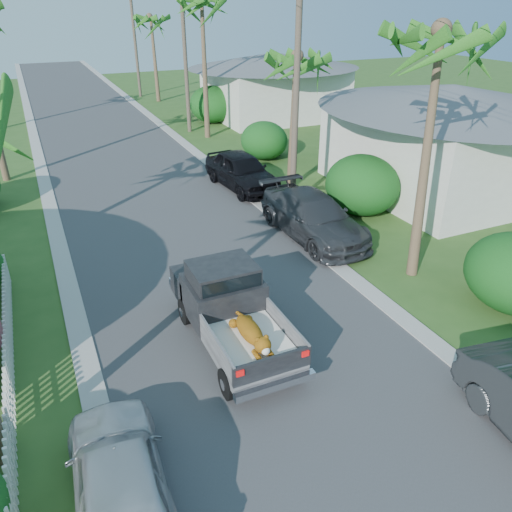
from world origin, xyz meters
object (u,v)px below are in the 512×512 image
utility_pole_c (185,60)px  utility_pole_d (135,43)px  house_right_near (445,143)px  utility_pole_b (296,99)px  parked_car_ln (120,482)px  palm_r_c (202,0)px  parked_car_rm (313,217)px  palm_r_b (295,57)px  pickup_truck (227,304)px  palm_r_a (446,32)px  parked_car_rf (242,171)px  palm_r_d (151,17)px  house_right_far (274,88)px

utility_pole_c → utility_pole_d: same height
house_right_near → utility_pole_b: utility_pole_b is taller
parked_car_ln → palm_r_c: palm_r_c is taller
parked_car_rm → palm_r_b: bearing=68.7°
utility_pole_c → pickup_truck: bearing=-105.1°
utility_pole_c → utility_pole_d: (0.00, 15.00, 0.00)m
palm_r_a → house_right_near: palm_r_a is taller
parked_car_rf → palm_r_d: palm_r_d is taller
pickup_truck → palm_r_a: (6.86, 0.82, 6.41)m
house_right_far → house_right_near: bearing=-90.0°
utility_pole_d → parked_car_rf: bearing=-92.5°
house_right_near → parked_car_rf: bearing=155.2°
palm_r_d → house_right_near: size_ratio=0.89×
parked_car_rm → palm_r_c: size_ratio=0.59×
palm_r_a → utility_pole_b: bearing=95.7°
pickup_truck → utility_pole_d: (6.16, 37.82, 3.59)m
pickup_truck → palm_r_b: palm_r_b is taller
palm_r_d → pickup_truck: bearing=-101.5°
palm_r_c → palm_r_b: bearing=-87.9°
palm_r_b → utility_pole_b: bearing=-116.6°
palm_r_c → palm_r_d: palm_r_c is taller
palm_r_a → pickup_truck: bearing=-173.2°
utility_pole_d → parked_car_rm: bearing=-91.5°
palm_r_d → utility_pole_c: 12.22m
parked_car_rf → utility_pole_b: (1.18, -2.98, 3.75)m
parked_car_rm → house_right_far: bearing=66.0°
parked_car_rf → palm_r_b: bearing=-29.0°
palm_r_d → utility_pole_c: size_ratio=0.89×
parked_car_ln → utility_pole_c: 28.93m
palm_r_b → palm_r_c: (-0.40, 11.00, 2.16)m
house_right_near → utility_pole_b: (-7.40, 1.00, 2.38)m
pickup_truck → parked_car_ln: 5.51m
house_right_near → utility_pole_b: 7.84m
utility_pole_b → house_right_near: bearing=-7.7°
palm_r_b → house_right_near: size_ratio=0.80×
parked_car_rf → palm_r_d: (2.08, 24.02, 5.89)m
parked_car_rf → house_right_far: 16.49m
palm_r_c → palm_r_a: bearing=-89.7°
house_right_far → utility_pole_b: utility_pole_b is taller
pickup_truck → palm_r_a: size_ratio=0.59×
parked_car_rf → palm_r_c: (1.78, 10.02, 7.26)m
palm_r_d → house_right_near: bearing=-76.9°
utility_pole_d → house_right_near: bearing=-76.6°
palm_r_c → parked_car_rm: bearing=-95.1°
parked_car_rm → house_right_near: bearing=13.3°
palm_r_b → house_right_far: 16.75m
pickup_truck → utility_pole_b: (6.16, 7.82, 3.59)m
palm_r_a → house_right_near: 10.39m
pickup_truck → house_right_near: (13.56, 6.82, 1.21)m
palm_r_a → house_right_far: palm_r_a is taller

